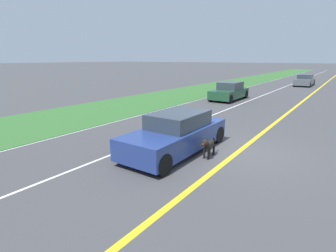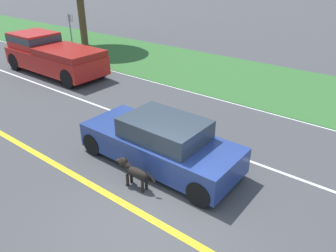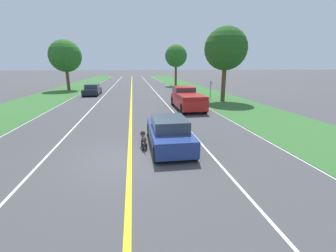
# 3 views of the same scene
# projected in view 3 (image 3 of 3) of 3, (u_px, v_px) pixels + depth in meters

# --- Properties ---
(ground_plane) EXTENTS (400.00, 400.00, 0.00)m
(ground_plane) POSITION_uv_depth(u_px,v_px,m) (130.00, 157.00, 9.45)
(ground_plane) COLOR #424244
(centre_divider_line) EXTENTS (0.18, 160.00, 0.01)m
(centre_divider_line) POSITION_uv_depth(u_px,v_px,m) (130.00, 157.00, 9.45)
(centre_divider_line) COLOR yellow
(centre_divider_line) RESTS_ON ground
(lane_edge_line_right) EXTENTS (0.14, 160.00, 0.01)m
(lane_edge_line_right) POSITION_uv_depth(u_px,v_px,m) (281.00, 148.00, 10.48)
(lane_edge_line_right) COLOR white
(lane_edge_line_right) RESTS_ON ground
(lane_dash_same_dir) EXTENTS (0.10, 160.00, 0.01)m
(lane_dash_same_dir) POSITION_uv_depth(u_px,v_px,m) (209.00, 153.00, 9.97)
(lane_dash_same_dir) COLOR white
(lane_dash_same_dir) RESTS_ON ground
(lane_dash_oncoming) EXTENTS (0.10, 160.00, 0.01)m
(lane_dash_oncoming) POSITION_uv_depth(u_px,v_px,m) (41.00, 163.00, 8.94)
(lane_dash_oncoming) COLOR white
(lane_dash_oncoming) RESTS_ON ground
(ego_car) EXTENTS (1.81, 4.53, 1.41)m
(ego_car) POSITION_uv_depth(u_px,v_px,m) (169.00, 133.00, 10.69)
(ego_car) COLOR navy
(ego_car) RESTS_ON ground
(dog) EXTENTS (0.29, 1.20, 0.75)m
(dog) POSITION_uv_depth(u_px,v_px,m) (144.00, 138.00, 10.47)
(dog) COLOR black
(dog) RESTS_ON ground
(pickup_truck) EXTENTS (2.12, 5.61, 1.82)m
(pickup_truck) POSITION_uv_depth(u_px,v_px,m) (187.00, 98.00, 20.15)
(pickup_truck) COLOR red
(pickup_truck) RESTS_ON ground
(oncoming_car) EXTENTS (1.91, 4.42, 1.41)m
(oncoming_car) POSITION_uv_depth(u_px,v_px,m) (92.00, 90.00, 29.58)
(oncoming_car) COLOR black
(oncoming_car) RESTS_ON ground
(roadside_tree_right_near) EXTENTS (4.37, 4.37, 7.62)m
(roadside_tree_right_near) POSITION_uv_depth(u_px,v_px,m) (226.00, 49.00, 23.00)
(roadside_tree_right_near) COLOR brown
(roadside_tree_right_near) RESTS_ON ground
(roadside_tree_right_far) EXTENTS (4.14, 4.14, 7.61)m
(roadside_tree_right_far) POSITION_uv_depth(u_px,v_px,m) (176.00, 56.00, 42.36)
(roadside_tree_right_far) COLOR brown
(roadside_tree_right_far) RESTS_ON ground
(roadside_tree_left_far) EXTENTS (4.79, 4.79, 7.58)m
(roadside_tree_left_far) POSITION_uv_depth(u_px,v_px,m) (65.00, 56.00, 34.06)
(roadside_tree_left_far) COLOR brown
(roadside_tree_left_far) RESTS_ON ground
(street_sign) EXTENTS (0.11, 0.64, 2.31)m
(street_sign) POSITION_uv_depth(u_px,v_px,m) (211.00, 89.00, 22.69)
(street_sign) COLOR gray
(street_sign) RESTS_ON ground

